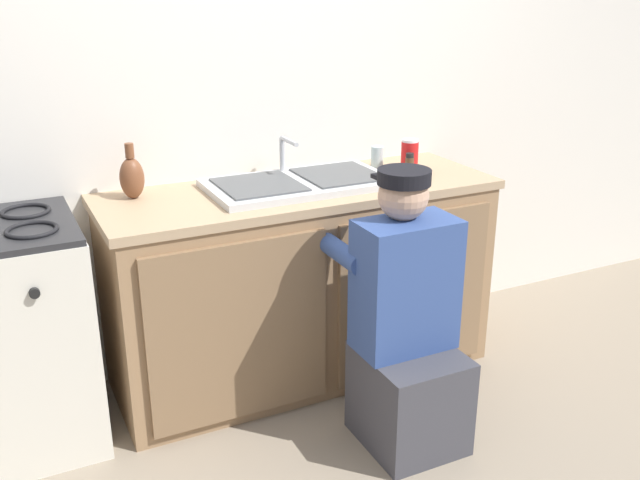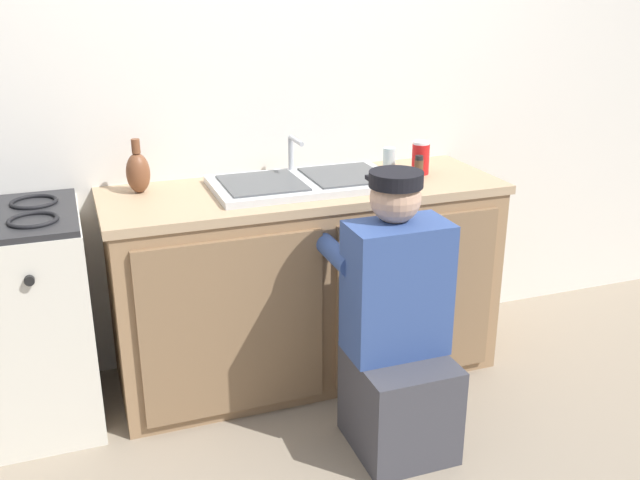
# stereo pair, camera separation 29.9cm
# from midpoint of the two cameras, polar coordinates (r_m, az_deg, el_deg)

# --- Properties ---
(ground_plane) EXTENTS (12.00, 12.00, 0.00)m
(ground_plane) POSITION_cam_midpoint_polar(r_m,az_deg,el_deg) (3.24, -1.91, -12.71)
(ground_plane) COLOR gray
(back_wall) EXTENTS (6.00, 0.10, 2.50)m
(back_wall) POSITION_cam_midpoint_polar(r_m,az_deg,el_deg) (3.36, -6.82, 11.39)
(back_wall) COLOR silver
(back_wall) RESTS_ON ground_plane
(counter_cabinet) EXTENTS (1.71, 0.62, 0.87)m
(counter_cabinet) POSITION_cam_midpoint_polar(r_m,az_deg,el_deg) (3.27, -4.10, -3.78)
(counter_cabinet) COLOR #997551
(counter_cabinet) RESTS_ON ground_plane
(countertop) EXTENTS (1.75, 0.62, 0.04)m
(countertop) POSITION_cam_midpoint_polar(r_m,az_deg,el_deg) (3.12, -4.38, 3.88)
(countertop) COLOR tan
(countertop) RESTS_ON counter_cabinet
(sink_double_basin) EXTENTS (0.80, 0.44, 0.19)m
(sink_double_basin) POSITION_cam_midpoint_polar(r_m,az_deg,el_deg) (3.11, -4.41, 4.57)
(sink_double_basin) COLOR silver
(sink_double_basin) RESTS_ON countertop
(stove_range) EXTENTS (0.60, 0.62, 0.92)m
(stove_range) POSITION_cam_midpoint_polar(r_m,az_deg,el_deg) (3.08, -26.33, -7.08)
(stove_range) COLOR silver
(stove_range) RESTS_ON ground_plane
(plumber_person) EXTENTS (0.42, 0.61, 1.10)m
(plumber_person) POSITION_cam_midpoint_polar(r_m,az_deg,el_deg) (2.79, 3.84, -7.60)
(plumber_person) COLOR #3F3F47
(plumber_person) RESTS_ON ground_plane
(vase_decorative) EXTENTS (0.10, 0.10, 0.23)m
(vase_decorative) POSITION_cam_midpoint_polar(r_m,az_deg,el_deg) (3.06, -17.57, 4.79)
(vase_decorative) COLOR brown
(vase_decorative) RESTS_ON countertop
(water_glass) EXTENTS (0.06, 0.06, 0.10)m
(water_glass) POSITION_cam_midpoint_polar(r_m,az_deg,el_deg) (3.43, 2.10, 6.65)
(water_glass) COLOR #ADC6CC
(water_glass) RESTS_ON countertop
(soda_cup_red) EXTENTS (0.08, 0.08, 0.15)m
(soda_cup_red) POSITION_cam_midpoint_polar(r_m,az_deg,el_deg) (3.35, 4.64, 6.73)
(soda_cup_red) COLOR red
(soda_cup_red) RESTS_ON countertop
(spice_bottle_pepper) EXTENTS (0.04, 0.04, 0.10)m
(spice_bottle_pepper) POSITION_cam_midpoint_polar(r_m,az_deg,el_deg) (3.28, 4.58, 5.99)
(spice_bottle_pepper) COLOR #513823
(spice_bottle_pepper) RESTS_ON countertop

